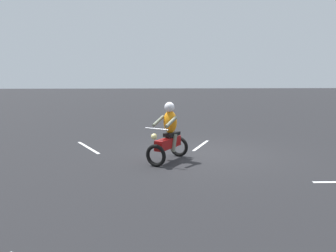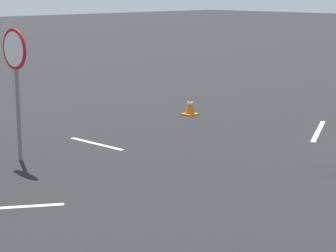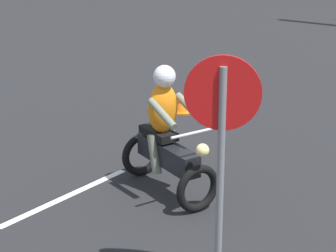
% 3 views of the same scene
% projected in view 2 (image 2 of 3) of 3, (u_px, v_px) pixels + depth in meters
% --- Properties ---
extents(stop_sign, '(0.70, 0.08, 2.30)m').
position_uv_depth(stop_sign, '(15.00, 68.00, 11.19)').
color(stop_sign, slate).
rests_on(stop_sign, ground).
extents(traffic_cone_far_right, '(0.32, 0.32, 0.42)m').
position_uv_depth(traffic_cone_far_right, '(190.00, 106.00, 15.62)').
color(traffic_cone_far_right, orange).
rests_on(traffic_cone_far_right, ground).
extents(lane_stripe_e, '(1.49, 0.17, 0.01)m').
position_uv_depth(lane_stripe_e, '(96.00, 144.00, 12.71)').
color(lane_stripe_e, silver).
rests_on(lane_stripe_e, ground).
extents(lane_stripe_se, '(1.08, 1.96, 0.01)m').
position_uv_depth(lane_stripe_se, '(318.00, 131.00, 13.86)').
color(lane_stripe_se, silver).
rests_on(lane_stripe_se, ground).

